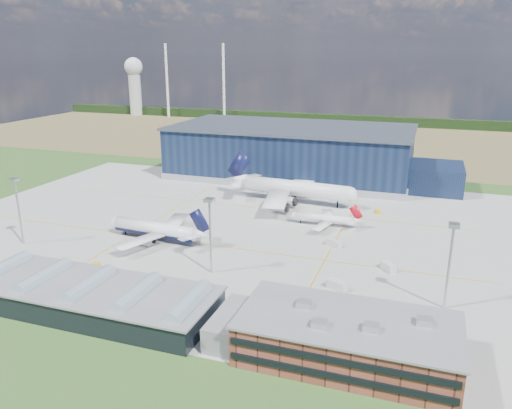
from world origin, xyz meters
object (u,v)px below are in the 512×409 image
object	(u,v)px
hangar	(297,154)
gse_van_c	(337,285)
ops_building	(347,339)
gse_tug_a	(96,266)
light_mast_west	(17,200)
airliner_navy	(155,222)
light_mast_center	(210,224)
gse_tug_c	(378,212)
light_mast_east	(451,252)
gse_tug_b	(134,222)
car_b	(402,336)
airliner_red	(323,214)
gse_van_a	(334,243)
gse_van_b	(389,267)
car_a	(406,337)
airliner_widebody	(295,180)

from	to	relation	value
hangar	gse_van_c	bearing A→B (deg)	-70.20
ops_building	gse_tug_a	xyz separation A→B (m)	(-79.17, 21.22, -4.07)
hangar	gse_van_c	xyz separation A→B (m)	(44.40, -123.32, -10.33)
light_mast_west	airliner_navy	world-z (taller)	light_mast_west
airliner_navy	gse_van_c	size ratio (longest dim) A/B	7.62
light_mast_center	gse_tug_c	world-z (taller)	light_mast_center
light_mast_center	gse_van_c	size ratio (longest dim) A/B	4.28
light_mast_east	gse_tug_b	bearing A→B (deg)	164.76
car_b	airliner_navy	bearing A→B (deg)	50.23
ops_building	airliner_red	size ratio (longest dim) A/B	1.67
hangar	light_mast_center	bearing A→B (deg)	-86.70
gse_tug_a	gse_tug_b	distance (m)	40.66
hangar	gse_tug_b	world-z (taller)	hangar
light_mast_east	airliner_red	distance (m)	68.04
gse_van_a	gse_van_b	distance (m)	23.54
car_b	gse_van_b	bearing A→B (deg)	-7.04
light_mast_west	car_a	bearing A→B (deg)	-8.09
gse_van_a	gse_van_c	distance (m)	31.82
light_mast_west	airliner_widebody	size ratio (longest dim) A/B	0.38
light_mast_west	light_mast_center	size ratio (longest dim) A/B	1.00
ops_building	airliner_navy	distance (m)	88.45
airliner_widebody	gse_van_a	distance (m)	52.55
gse_tug_b	gse_van_c	xyz separation A→B (m)	(82.97, -28.71, 0.61)
airliner_widebody	gse_tug_c	size ratio (longest dim) A/B	20.18
light_mast_west	light_mast_center	world-z (taller)	same
gse_tug_a	gse_van_c	distance (m)	72.11
hangar	gse_van_b	world-z (taller)	hangar
gse_tug_a	hangar	bearing A→B (deg)	50.42
light_mast_west	airliner_widebody	distance (m)	107.78
light_mast_center	gse_van_b	size ratio (longest dim) A/B	4.32
light_mast_east	gse_van_b	world-z (taller)	light_mast_east
airliner_navy	gse_van_b	distance (m)	78.94
ops_building	gse_tug_b	bearing A→B (deg)	146.45
airliner_widebody	gse_tug_b	bearing A→B (deg)	-131.58
ops_building	light_mast_west	xyz separation A→B (m)	(-115.01, 30.00, 10.64)
light_mast_east	car_a	distance (m)	24.81
airliner_red	gse_tug_a	size ratio (longest dim) A/B	7.91
ops_building	car_b	xyz separation A→B (m)	(10.84, 12.00, -4.25)
gse_tug_a	light_mast_east	bearing A→B (deg)	-23.11
hangar	light_mast_east	world-z (taller)	hangar
airliner_red	gse_van_a	bearing A→B (deg)	110.18
gse_tug_c	car_a	xyz separation A→B (m)	(15.99, -91.67, -0.08)
airliner_red	gse_tug_a	distance (m)	83.19
airliner_red	gse_tug_a	bearing A→B (deg)	45.06
gse_van_b	car_a	bearing A→B (deg)	-116.99
airliner_navy	gse_van_c	bearing A→B (deg)	170.71
ops_building	gse_tug_c	size ratio (longest dim) A/B	15.22
gse_tug_a	gse_van_a	world-z (taller)	gse_van_a
gse_tug_a	gse_tug_c	bearing A→B (deg)	19.64
gse_tug_a	gse_tug_c	world-z (taller)	gse_tug_a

